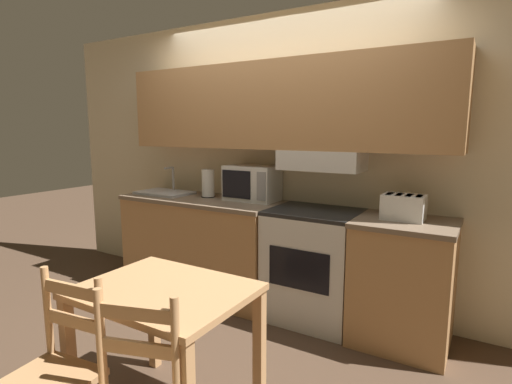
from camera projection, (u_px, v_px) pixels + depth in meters
ground_plane at (281, 294)px, 3.78m from camera, size 16.00×16.00×0.00m
wall_back at (280, 134)px, 3.48m from camera, size 5.34×0.38×2.55m
lower_counter_main at (202, 245)px, 3.81m from camera, size 1.56×0.61×0.91m
lower_counter_right_stub at (403, 282)px, 2.88m from camera, size 0.69×0.61×0.91m
stove_range at (313, 265)px, 3.24m from camera, size 0.70×0.58×0.91m
microwave at (252, 183)px, 3.59m from camera, size 0.47×0.29×0.31m
toaster at (404, 207)px, 2.83m from camera, size 0.30×0.21×0.18m
sink_basin at (165, 192)px, 3.97m from camera, size 0.53×0.35×0.26m
paper_towel_roll at (208, 183)px, 3.78m from camera, size 0.14×0.14×0.26m
dining_table at (165, 310)px, 2.09m from camera, size 0.88×0.68×0.73m
chair_left_of_table at (53, 379)px, 1.79m from camera, size 0.42×0.42×0.90m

